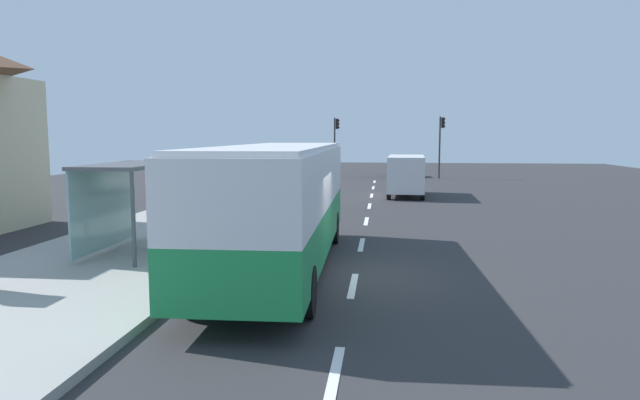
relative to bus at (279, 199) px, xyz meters
name	(u,v)px	position (x,y,z in m)	size (l,w,h in m)	color
ground_plane	(364,207)	(1.71, 13.70, -1.86)	(56.00, 92.00, 0.04)	#2D2D30
sidewalk_platform	(134,250)	(-4.69, 1.70, -1.75)	(6.20, 30.00, 0.18)	#999993
lane_stripe_seg_0	(334,375)	(1.96, -6.30, -1.84)	(0.16, 2.20, 0.01)	silver
lane_stripe_seg_1	(353,285)	(1.96, -1.30, -1.84)	(0.16, 2.20, 0.01)	silver
lane_stripe_seg_2	(362,245)	(1.96, 3.70, -1.84)	(0.16, 2.20, 0.01)	silver
lane_stripe_seg_3	(366,221)	(1.96, 8.70, -1.84)	(0.16, 2.20, 0.01)	silver
lane_stripe_seg_4	(369,206)	(1.96, 13.70, -1.84)	(0.16, 2.20, 0.01)	silver
lane_stripe_seg_5	(372,196)	(1.96, 18.70, -1.84)	(0.16, 2.20, 0.01)	silver
lane_stripe_seg_6	(373,188)	(1.96, 23.70, -1.84)	(0.16, 2.20, 0.01)	silver
lane_stripe_seg_7	(375,182)	(1.96, 28.70, -1.84)	(0.16, 2.20, 0.01)	silver
bus	(279,199)	(0.00, 0.00, 0.00)	(2.73, 11.06, 3.21)	#1E8C47
white_van	(406,173)	(3.91, 18.70, -0.50)	(2.22, 5.28, 2.30)	silver
sedan_near	(400,167)	(4.01, 34.63, -1.05)	(1.90, 4.43, 1.52)	black
recycling_bin_red	(198,236)	(-2.49, 1.03, -1.19)	(0.52, 0.52, 0.95)	red
recycling_bin_blue	(206,232)	(-2.49, 1.73, -1.19)	(0.52, 0.52, 0.95)	blue
recycling_bin_yellow	(213,228)	(-2.49, 2.43, -1.19)	(0.52, 0.52, 0.95)	yellow
recycling_bin_green	(220,225)	(-2.49, 3.13, -1.19)	(0.52, 0.52, 0.95)	green
traffic_light_near_side	(441,137)	(7.21, 32.83, 1.48)	(0.49, 0.28, 4.99)	#2D2D2D
traffic_light_far_side	(336,138)	(-1.39, 33.63, 1.44)	(0.49, 0.28, 4.93)	#2D2D2D
bus_shelter	(122,184)	(-4.70, 1.11, 0.25)	(1.80, 4.00, 2.50)	#4C4C51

